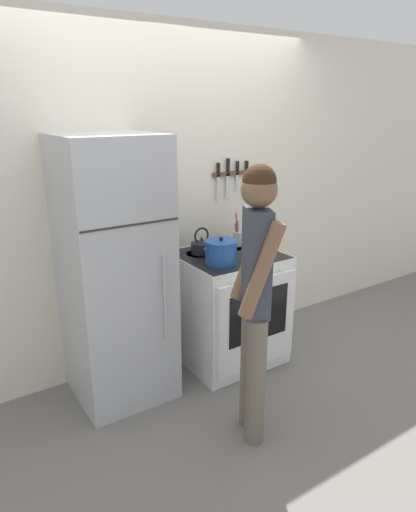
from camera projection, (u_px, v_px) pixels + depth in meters
ground_plane at (175, 348)px, 3.89m from camera, size 14.00×14.00×0.00m
wall_back at (169, 200)px, 3.52m from camera, size 10.00×0.06×2.55m
refrigerator at (115, 273)px, 3.04m from camera, size 0.64×0.65×1.81m
stove_range at (230, 307)px, 3.61m from camera, size 0.75×0.74×0.88m
dutch_oven_pot at (221, 252)px, 3.27m from camera, size 0.28×0.24×0.20m
tea_kettle at (202, 246)px, 3.51m from camera, size 0.21×0.17×0.21m
utensil_jar at (237, 238)px, 3.69m from camera, size 0.07×0.07×0.28m
person at (256, 291)px, 2.60m from camera, size 0.37×0.41×1.68m
wall_knife_strip at (232, 173)px, 3.72m from camera, size 0.38×0.03×0.35m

